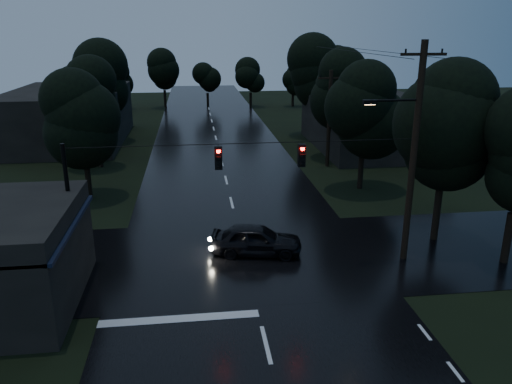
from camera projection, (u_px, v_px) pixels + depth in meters
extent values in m
cube|color=black|center=(222.00, 163.00, 40.81)|extent=(12.00, 120.00, 0.02)
cube|color=black|center=(245.00, 258.00, 23.83)|extent=(60.00, 9.00, 0.02)
cube|color=black|center=(72.00, 226.00, 19.18)|extent=(0.30, 7.00, 0.15)
cylinder|color=black|center=(52.00, 305.00, 16.85)|extent=(0.10, 0.10, 3.00)
cylinder|color=black|center=(86.00, 236.00, 22.51)|extent=(0.10, 0.10, 3.00)
cube|color=#FFC766|center=(63.00, 259.00, 17.97)|extent=(0.06, 1.60, 0.50)
cube|color=#FFC766|center=(79.00, 231.00, 20.52)|extent=(0.06, 1.20, 0.50)
cube|color=black|center=(372.00, 124.00, 45.58)|extent=(10.00, 14.00, 4.40)
cube|color=black|center=(69.00, 116.00, 47.80)|extent=(10.00, 16.00, 5.00)
cylinder|color=black|center=(413.00, 156.00, 22.24)|extent=(0.30, 0.30, 10.00)
cube|color=black|center=(424.00, 54.00, 20.88)|extent=(2.00, 0.12, 0.12)
cylinder|color=black|center=(395.00, 100.00, 21.33)|extent=(2.20, 0.10, 0.10)
cube|color=black|center=(370.00, 102.00, 21.22)|extent=(0.60, 0.25, 0.18)
cube|color=#FFB266|center=(370.00, 104.00, 21.25)|extent=(0.45, 0.18, 0.03)
cylinder|color=black|center=(329.00, 119.00, 38.76)|extent=(0.30, 0.30, 7.50)
cube|color=black|center=(331.00, 78.00, 37.79)|extent=(2.00, 0.12, 0.12)
cylinder|color=black|center=(71.00, 213.00, 21.06)|extent=(0.18, 0.18, 6.00)
cylinder|color=black|center=(246.00, 143.00, 21.10)|extent=(15.00, 0.03, 0.03)
cube|color=black|center=(218.00, 158.00, 21.14)|extent=(0.32, 0.25, 1.00)
sphere|color=#FF0C07|center=(219.00, 159.00, 21.00)|extent=(0.18, 0.18, 0.18)
cube|color=black|center=(302.00, 155.00, 21.57)|extent=(0.32, 0.25, 1.00)
sphere|color=#FF0C07|center=(302.00, 156.00, 21.43)|extent=(0.18, 0.18, 0.18)
cylinder|color=black|center=(437.00, 214.00, 25.54)|extent=(0.36, 0.36, 2.80)
sphere|color=black|center=(444.00, 149.00, 24.49)|extent=(4.48, 4.48, 4.48)
sphere|color=black|center=(447.00, 125.00, 24.12)|extent=(4.48, 4.48, 4.48)
sphere|color=black|center=(450.00, 100.00, 23.74)|extent=(4.48, 4.48, 4.48)
cylinder|color=black|center=(508.00, 238.00, 23.00)|extent=(0.36, 0.36, 2.45)
cylinder|color=black|center=(88.00, 180.00, 31.81)|extent=(0.36, 0.36, 2.45)
sphere|color=black|center=(83.00, 135.00, 30.89)|extent=(3.92, 3.92, 3.92)
sphere|color=black|center=(81.00, 118.00, 30.57)|extent=(3.92, 3.92, 3.92)
sphere|color=black|center=(80.00, 100.00, 30.24)|extent=(3.92, 3.92, 3.92)
cylinder|color=black|center=(100.00, 151.00, 39.26)|extent=(0.36, 0.36, 2.62)
sphere|color=black|center=(96.00, 110.00, 38.27)|extent=(4.20, 4.20, 4.20)
sphere|color=black|center=(94.00, 95.00, 37.93)|extent=(4.20, 4.20, 4.20)
sphere|color=black|center=(93.00, 80.00, 37.58)|extent=(4.20, 4.20, 4.20)
cylinder|color=black|center=(111.00, 127.00, 48.60)|extent=(0.36, 0.36, 2.80)
sphere|color=black|center=(108.00, 91.00, 47.54)|extent=(4.48, 4.48, 4.48)
sphere|color=black|center=(106.00, 79.00, 47.17)|extent=(4.48, 4.48, 4.48)
sphere|color=black|center=(105.00, 65.00, 46.80)|extent=(4.48, 4.48, 4.48)
cylinder|color=black|center=(361.00, 170.00, 33.94)|extent=(0.36, 0.36, 2.62)
sphere|color=black|center=(364.00, 123.00, 32.95)|extent=(4.20, 4.20, 4.20)
sphere|color=black|center=(365.00, 106.00, 32.60)|extent=(4.20, 4.20, 4.20)
sphere|color=black|center=(366.00, 89.00, 32.25)|extent=(4.20, 4.20, 4.20)
cylinder|color=black|center=(337.00, 143.00, 41.53)|extent=(0.36, 0.36, 2.80)
sphere|color=black|center=(339.00, 102.00, 40.48)|extent=(4.48, 4.48, 4.48)
sphere|color=black|center=(340.00, 87.00, 40.11)|extent=(4.48, 4.48, 4.48)
sphere|color=black|center=(340.00, 72.00, 39.73)|extent=(4.48, 4.48, 4.48)
cylinder|color=black|center=(315.00, 121.00, 51.01)|extent=(0.36, 0.36, 2.97)
sphere|color=black|center=(317.00, 85.00, 49.89)|extent=(4.76, 4.76, 4.76)
sphere|color=black|center=(317.00, 72.00, 49.50)|extent=(4.76, 4.76, 4.76)
sphere|color=black|center=(318.00, 59.00, 49.10)|extent=(4.76, 4.76, 4.76)
imported|color=black|center=(256.00, 240.00, 24.03)|extent=(4.62, 2.55, 1.49)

